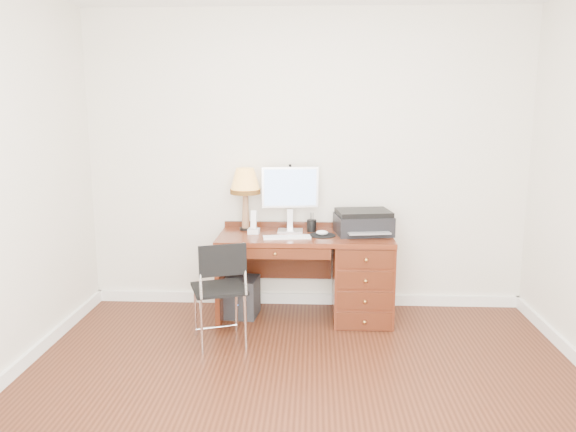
{
  "coord_description": "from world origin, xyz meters",
  "views": [
    {
      "loc": [
        0.07,
        -3.35,
        1.83
      ],
      "look_at": [
        -0.14,
        1.2,
        0.95
      ],
      "focal_mm": 35.0,
      "sensor_mm": 36.0,
      "label": 1
    }
  ],
  "objects_px": {
    "leg_lamp": "(245,185)",
    "equipment_box": "(241,297)",
    "printer": "(363,222)",
    "desk": "(342,272)",
    "phone": "(254,227)",
    "chair": "(217,283)",
    "monitor": "(290,191)"
  },
  "relations": [
    {
      "from": "chair",
      "to": "equipment_box",
      "type": "relative_size",
      "value": 2.42
    },
    {
      "from": "monitor",
      "to": "phone",
      "type": "relative_size",
      "value": 2.83
    },
    {
      "from": "printer",
      "to": "chair",
      "type": "xyz_separation_m",
      "value": [
        -1.17,
        -0.72,
        -0.34
      ]
    },
    {
      "from": "monitor",
      "to": "phone",
      "type": "distance_m",
      "value": 0.45
    },
    {
      "from": "desk",
      "to": "printer",
      "type": "relative_size",
      "value": 2.88
    },
    {
      "from": "desk",
      "to": "leg_lamp",
      "type": "height_order",
      "value": "leg_lamp"
    },
    {
      "from": "desk",
      "to": "chair",
      "type": "xyz_separation_m",
      "value": [
        -0.98,
        -0.66,
        0.1
      ]
    },
    {
      "from": "leg_lamp",
      "to": "chair",
      "type": "bearing_deg",
      "value": -98.48
    },
    {
      "from": "printer",
      "to": "leg_lamp",
      "type": "bearing_deg",
      "value": 165.0
    },
    {
      "from": "desk",
      "to": "printer",
      "type": "height_order",
      "value": "printer"
    },
    {
      "from": "monitor",
      "to": "chair",
      "type": "xyz_separation_m",
      "value": [
        -0.53,
        -0.8,
        -0.6
      ]
    },
    {
      "from": "chair",
      "to": "phone",
      "type": "bearing_deg",
      "value": 53.38
    },
    {
      "from": "phone",
      "to": "chair",
      "type": "distance_m",
      "value": 0.78
    },
    {
      "from": "phone",
      "to": "chair",
      "type": "bearing_deg",
      "value": -103.51
    },
    {
      "from": "phone",
      "to": "leg_lamp",
      "type": "bearing_deg",
      "value": 124.55
    },
    {
      "from": "desk",
      "to": "phone",
      "type": "xyz_separation_m",
      "value": [
        -0.77,
        0.03,
        0.4
      ]
    },
    {
      "from": "phone",
      "to": "chair",
      "type": "height_order",
      "value": "phone"
    },
    {
      "from": "monitor",
      "to": "phone",
      "type": "xyz_separation_m",
      "value": [
        -0.32,
        -0.12,
        -0.3
      ]
    },
    {
      "from": "chair",
      "to": "equipment_box",
      "type": "height_order",
      "value": "chair"
    },
    {
      "from": "phone",
      "to": "equipment_box",
      "type": "xyz_separation_m",
      "value": [
        -0.12,
        -0.02,
        -0.64
      ]
    },
    {
      "from": "desk",
      "to": "monitor",
      "type": "xyz_separation_m",
      "value": [
        -0.46,
        0.14,
        0.7
      ]
    },
    {
      "from": "monitor",
      "to": "phone",
      "type": "bearing_deg",
      "value": -166.68
    },
    {
      "from": "monitor",
      "to": "leg_lamp",
      "type": "relative_size",
      "value": 1.03
    },
    {
      "from": "leg_lamp",
      "to": "chair",
      "type": "height_order",
      "value": "leg_lamp"
    },
    {
      "from": "leg_lamp",
      "to": "equipment_box",
      "type": "distance_m",
      "value": 1.0
    },
    {
      "from": "monitor",
      "to": "printer",
      "type": "relative_size",
      "value": 1.1
    },
    {
      "from": "desk",
      "to": "phone",
      "type": "bearing_deg",
      "value": 178.09
    },
    {
      "from": "leg_lamp",
      "to": "equipment_box",
      "type": "relative_size",
      "value": 1.6
    },
    {
      "from": "leg_lamp",
      "to": "equipment_box",
      "type": "xyz_separation_m",
      "value": [
        -0.03,
        -0.17,
        -0.99
      ]
    },
    {
      "from": "printer",
      "to": "leg_lamp",
      "type": "distance_m",
      "value": 1.09
    },
    {
      "from": "desk",
      "to": "monitor",
      "type": "distance_m",
      "value": 0.85
    },
    {
      "from": "leg_lamp",
      "to": "chair",
      "type": "distance_m",
      "value": 1.06
    }
  ]
}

